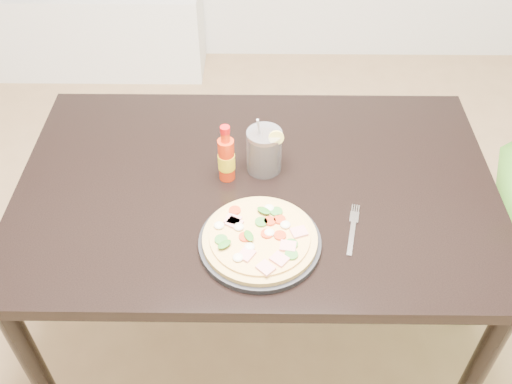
{
  "coord_description": "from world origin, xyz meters",
  "views": [
    {
      "loc": [
        0.25,
        -0.96,
        1.89
      ],
      "look_at": [
        0.24,
        0.14,
        0.83
      ],
      "focal_mm": 40.0,
      "sensor_mm": 36.0,
      "label": 1
    }
  ],
  "objects_px": {
    "dining_table": "(256,203)",
    "hot_sauce_bottle": "(226,158)",
    "pizza": "(260,238)",
    "cola_cup": "(264,151)",
    "fork": "(353,228)",
    "plate": "(260,243)",
    "media_console": "(82,31)"
  },
  "relations": [
    {
      "from": "plate",
      "to": "dining_table",
      "type": "bearing_deg",
      "value": 92.74
    },
    {
      "from": "pizza",
      "to": "cola_cup",
      "type": "height_order",
      "value": "cola_cup"
    },
    {
      "from": "plate",
      "to": "pizza",
      "type": "distance_m",
      "value": 0.02
    },
    {
      "from": "plate",
      "to": "pizza",
      "type": "height_order",
      "value": "pizza"
    },
    {
      "from": "pizza",
      "to": "media_console",
      "type": "relative_size",
      "value": 0.21
    },
    {
      "from": "pizza",
      "to": "fork",
      "type": "xyz_separation_m",
      "value": [
        0.25,
        0.06,
        -0.02
      ]
    },
    {
      "from": "dining_table",
      "to": "hot_sauce_bottle",
      "type": "distance_m",
      "value": 0.18
    },
    {
      "from": "cola_cup",
      "to": "fork",
      "type": "relative_size",
      "value": 1.03
    },
    {
      "from": "cola_cup",
      "to": "fork",
      "type": "xyz_separation_m",
      "value": [
        0.24,
        -0.24,
        -0.06
      ]
    },
    {
      "from": "hot_sauce_bottle",
      "to": "cola_cup",
      "type": "height_order",
      "value": "cola_cup"
    },
    {
      "from": "dining_table",
      "to": "media_console",
      "type": "bearing_deg",
      "value": 119.77
    },
    {
      "from": "plate",
      "to": "media_console",
      "type": "distance_m",
      "value": 2.36
    },
    {
      "from": "plate",
      "to": "hot_sauce_bottle",
      "type": "distance_m",
      "value": 0.29
    },
    {
      "from": "pizza",
      "to": "fork",
      "type": "distance_m",
      "value": 0.26
    },
    {
      "from": "hot_sauce_bottle",
      "to": "fork",
      "type": "distance_m",
      "value": 0.41
    },
    {
      "from": "plate",
      "to": "hot_sauce_bottle",
      "type": "relative_size",
      "value": 1.72
    },
    {
      "from": "plate",
      "to": "fork",
      "type": "height_order",
      "value": "plate"
    },
    {
      "from": "hot_sauce_bottle",
      "to": "cola_cup",
      "type": "distance_m",
      "value": 0.12
    },
    {
      "from": "media_console",
      "to": "fork",
      "type": "bearing_deg",
      "value": -56.86
    },
    {
      "from": "pizza",
      "to": "cola_cup",
      "type": "distance_m",
      "value": 0.31
    },
    {
      "from": "media_console",
      "to": "hot_sauce_bottle",
      "type": "bearing_deg",
      "value": -62.01
    },
    {
      "from": "plate",
      "to": "pizza",
      "type": "xyz_separation_m",
      "value": [
        -0.0,
        0.0,
        0.02
      ]
    },
    {
      "from": "fork",
      "to": "dining_table",
      "type": "bearing_deg",
      "value": 158.02
    },
    {
      "from": "cola_cup",
      "to": "media_console",
      "type": "distance_m",
      "value": 2.12
    },
    {
      "from": "hot_sauce_bottle",
      "to": "cola_cup",
      "type": "bearing_deg",
      "value": 21.34
    },
    {
      "from": "plate",
      "to": "fork",
      "type": "xyz_separation_m",
      "value": [
        0.25,
        0.06,
        -0.01
      ]
    },
    {
      "from": "dining_table",
      "to": "cola_cup",
      "type": "relative_size",
      "value": 7.23
    },
    {
      "from": "hot_sauce_bottle",
      "to": "media_console",
      "type": "xyz_separation_m",
      "value": [
        -0.95,
        1.79,
        -0.57
      ]
    },
    {
      "from": "pizza",
      "to": "dining_table",
      "type": "bearing_deg",
      "value": 92.73
    },
    {
      "from": "plate",
      "to": "cola_cup",
      "type": "height_order",
      "value": "cola_cup"
    },
    {
      "from": "dining_table",
      "to": "pizza",
      "type": "bearing_deg",
      "value": -87.27
    },
    {
      "from": "hot_sauce_bottle",
      "to": "media_console",
      "type": "height_order",
      "value": "hot_sauce_bottle"
    }
  ]
}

